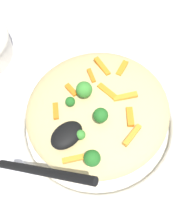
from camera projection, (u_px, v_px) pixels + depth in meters
name	position (u px, v px, depth m)	size (l,w,h in m)	color
ground_plane	(98.00, 128.00, 0.58)	(2.40, 2.40, 0.00)	silver
serving_bowl	(98.00, 123.00, 0.56)	(0.32, 0.32, 0.04)	white
pasta_mound	(98.00, 110.00, 0.51)	(0.26, 0.25, 0.08)	#D1BA7A
carrot_piece_0	(122.00, 68.00, 0.51)	(0.03, 0.01, 0.01)	orange
carrot_piece_1	(130.00, 117.00, 0.46)	(0.03, 0.01, 0.01)	orange
carrot_piece_2	(56.00, 111.00, 0.47)	(0.03, 0.01, 0.01)	orange
carrot_piece_3	(102.00, 67.00, 0.51)	(0.04, 0.01, 0.01)	orange
carrot_piece_4	(71.00, 90.00, 0.49)	(0.03, 0.01, 0.01)	orange
carrot_piece_5	(73.00, 159.00, 0.43)	(0.03, 0.01, 0.01)	orange
carrot_piece_6	(132.00, 135.00, 0.45)	(0.04, 0.01, 0.01)	orange
carrot_piece_7	(106.00, 91.00, 0.48)	(0.04, 0.01, 0.01)	orange
carrot_piece_8	(91.00, 76.00, 0.50)	(0.03, 0.01, 0.01)	orange
carrot_piece_9	(125.00, 97.00, 0.48)	(0.04, 0.01, 0.01)	orange
broccoli_floret_0	(80.00, 135.00, 0.44)	(0.02, 0.02, 0.02)	#377928
broccoli_floret_1	(70.00, 102.00, 0.47)	(0.02, 0.02, 0.02)	#205B1C
broccoli_floret_2	(101.00, 115.00, 0.44)	(0.02, 0.02, 0.03)	#205B1C
broccoli_floret_3	(84.00, 90.00, 0.47)	(0.03, 0.03, 0.03)	#377928
broccoli_floret_4	(92.00, 158.00, 0.42)	(0.03, 0.03, 0.03)	#205B1C
serving_spoon	(59.00, 147.00, 0.41)	(0.13, 0.14, 0.09)	black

